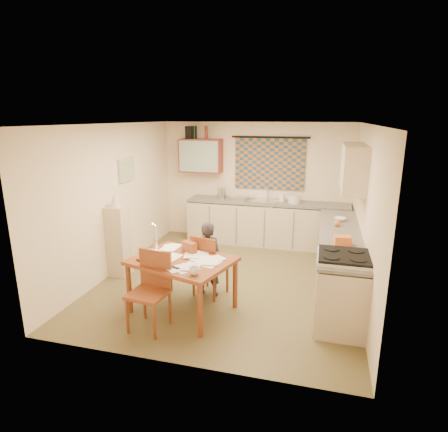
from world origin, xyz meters
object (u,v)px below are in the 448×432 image
(counter_right, at_px, (338,263))
(counter_back, at_px, (267,223))
(stove, at_px, (341,292))
(dining_table, at_px, (183,284))
(shelf_stand, at_px, (118,241))
(person, at_px, (208,259))
(chair_far, at_px, (210,276))

(counter_right, bearing_deg, counter_back, 126.36)
(counter_back, xyz_separation_m, stove, (1.39, -2.97, 0.04))
(dining_table, height_order, shelf_stand, shelf_stand)
(stove, height_order, dining_table, stove)
(counter_back, xyz_separation_m, dining_table, (-0.69, -3.06, -0.07))
(stove, distance_m, person, 1.93)
(counter_right, relative_size, person, 2.57)
(counter_back, relative_size, stove, 3.34)
(chair_far, height_order, person, person)
(stove, bearing_deg, person, 167.04)
(stove, xyz_separation_m, person, (-1.88, 0.43, 0.08))
(counter_right, height_order, dining_table, counter_right)
(chair_far, relative_size, person, 0.83)
(stove, bearing_deg, chair_far, 166.45)
(stove, distance_m, dining_table, 2.08)
(counter_back, xyz_separation_m, shelf_stand, (-2.15, -2.21, 0.14))
(stove, distance_m, shelf_stand, 3.62)
(stove, xyz_separation_m, chair_far, (-1.85, 0.45, -0.20))
(counter_right, bearing_deg, person, -160.80)
(counter_right, relative_size, shelf_stand, 2.48)
(dining_table, bearing_deg, chair_far, 83.61)
(counter_right, height_order, stove, stove)
(counter_right, distance_m, shelf_stand, 3.56)
(chair_far, bearing_deg, stove, -176.84)
(counter_back, relative_size, dining_table, 2.19)
(counter_back, bearing_deg, stove, -64.96)
(counter_back, xyz_separation_m, chair_far, (-0.47, -2.52, -0.16))
(counter_right, xyz_separation_m, shelf_stand, (-3.54, -0.33, 0.14))
(shelf_stand, bearing_deg, chair_far, -10.34)
(stove, height_order, shelf_stand, shelf_stand)
(counter_back, distance_m, stove, 3.28)
(dining_table, xyz_separation_m, shelf_stand, (-1.46, 0.85, 0.22))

